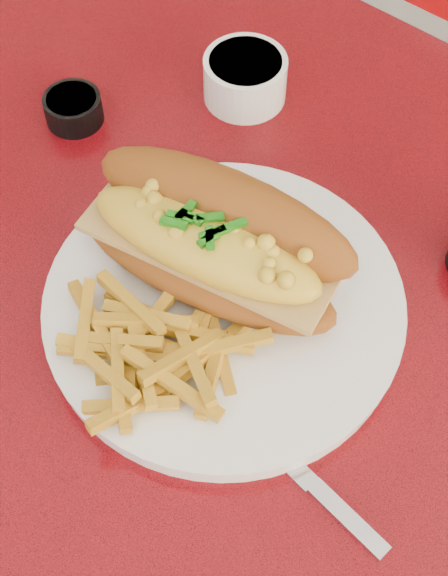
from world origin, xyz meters
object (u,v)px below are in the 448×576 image
Objects in this scene: dinner_plate at (224,307)px; mac_hoagie at (213,240)px; gravy_ramekin at (245,77)px; sauce_cup_left at (73,108)px; knife at (304,477)px; diner_table at (251,391)px; fork at (218,294)px.

mac_hoagie is (-0.03, 0.02, 0.05)m from dinner_plate.
gravy_ramekin is 0.17m from sauce_cup_left.
knife is (0.28, -0.28, -0.02)m from gravy_ramekin.
dinner_plate reaches higher than knife.
mac_hoagie is 1.30× the size of knife.
gravy_ramekin is (-0.12, 0.19, -0.04)m from mac_hoagie.
sauce_cup_left is (-0.26, 0.08, 0.00)m from dinner_plate.
mac_hoagie reaches higher than sauce_cup_left.
diner_table is 9.44× the size of fork.
mac_hoagie is 3.69× the size of sauce_cup_left.
sauce_cup_left is at bearing 49.54° from fork.
diner_table is at bearing 54.76° from dinner_plate.
fork is at bearing 164.46° from dinner_plate.
mac_hoagie is at bearing 145.65° from dinner_plate.
diner_table is 3.67× the size of dinner_plate.
gravy_ramekin reaches higher than sauce_cup_left.
fork is (0.02, -0.02, -0.04)m from mac_hoagie.
diner_table is 0.31m from gravy_ramekin.
mac_hoagie is 0.05m from fork.
mac_hoagie is 0.24m from sauce_cup_left.
gravy_ramekin is (-0.15, 0.21, 0.01)m from dinner_plate.
knife is at bearing -21.16° from sauce_cup_left.
diner_table is at bearing -48.93° from gravy_ramekin.
fork is at bearing -138.79° from diner_table.
dinner_plate is at bearing -128.57° from fork.
mac_hoagie is at bearing -57.85° from gravy_ramekin.
knife is at bearing -140.23° from fork.
knife reaches higher than diner_table.
diner_table is 0.23m from mac_hoagie.
fork is (-0.02, -0.02, 0.18)m from diner_table.
dinner_plate reaches higher than diner_table.
diner_table is 0.18m from fork.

